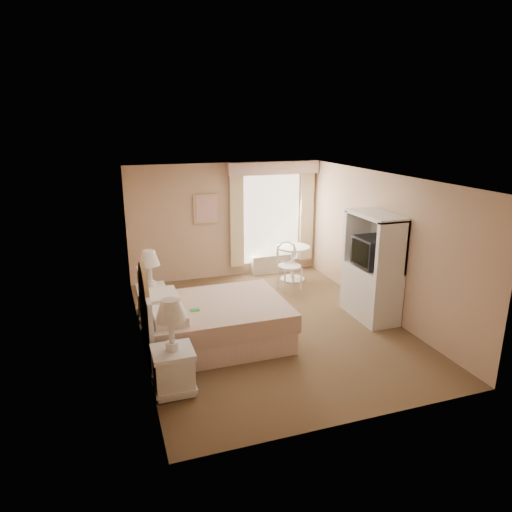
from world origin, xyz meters
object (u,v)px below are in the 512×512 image
object	(u,v)px
nightstand_near	(173,359)
round_table	(293,258)
armoire	(372,275)
nightstand_far	(151,293)
cafe_chair	(288,262)
bed	(208,321)

from	to	relation	value
nightstand_near	round_table	world-z (taller)	nightstand_near
armoire	nightstand_near	bearing A→B (deg)	-161.00
nightstand_far	armoire	distance (m)	3.85
nightstand_near	round_table	distance (m)	4.69
nightstand_near	cafe_chair	distance (m)	4.15
bed	round_table	size ratio (longest dim) A/B	2.87
nightstand_near	armoire	world-z (taller)	armoire
cafe_chair	nightstand_far	bearing A→B (deg)	-170.94
bed	nightstand_far	size ratio (longest dim) A/B	1.78
bed	nightstand_far	distance (m)	1.45
nightstand_far	bed	bearing A→B (deg)	-59.93
bed	round_table	distance (m)	3.34
armoire	nightstand_far	bearing A→B (deg)	162.20
armoire	round_table	bearing A→B (deg)	103.16
nightstand_far	cafe_chair	size ratio (longest dim) A/B	1.24
bed	nightstand_far	world-z (taller)	bed
nightstand_near	nightstand_far	xyz separation A→B (m)	(0.00, 2.43, -0.01)
nightstand_near	nightstand_far	world-z (taller)	nightstand_near
nightstand_far	armoire	size ratio (longest dim) A/B	0.65
nightstand_near	cafe_chair	xyz separation A→B (m)	(2.82, 3.04, 0.10)
round_table	cafe_chair	bearing A→B (deg)	-123.45
nightstand_near	round_table	size ratio (longest dim) A/B	1.66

